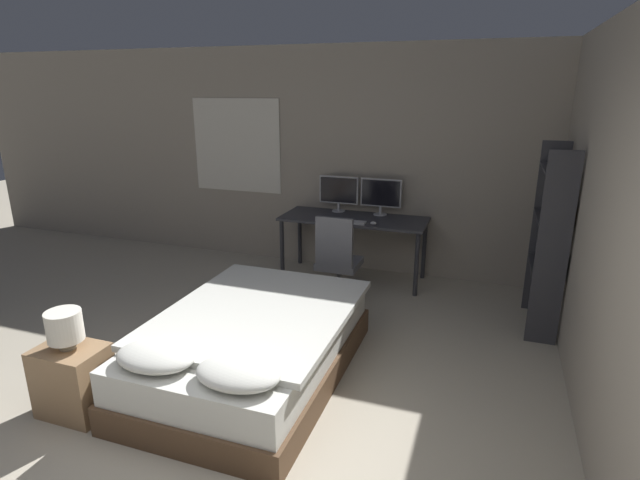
% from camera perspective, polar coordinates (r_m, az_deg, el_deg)
% --- Properties ---
extents(wall_back, '(12.00, 0.08, 2.70)m').
position_cam_1_polar(wall_back, '(6.11, 5.27, 8.88)').
color(wall_back, '#9E9384').
rests_on(wall_back, ground_plane).
extents(wall_side_right, '(0.06, 12.00, 2.70)m').
position_cam_1_polar(wall_side_right, '(3.40, 30.80, -0.26)').
color(wall_side_right, '#9E9384').
rests_on(wall_side_right, ground_plane).
extents(bed, '(1.40, 2.07, 0.60)m').
position_cam_1_polar(bed, '(4.05, -7.75, -11.92)').
color(bed, brown).
rests_on(bed, ground_plane).
extents(nightstand, '(0.47, 0.34, 0.51)m').
position_cam_1_polar(nightstand, '(4.02, -26.34, -14.19)').
color(nightstand, '#997551').
rests_on(nightstand, ground_plane).
extents(bedside_lamp, '(0.24, 0.24, 0.28)m').
position_cam_1_polar(bedside_lamp, '(3.83, -27.18, -8.76)').
color(bedside_lamp, gray).
rests_on(bedside_lamp, nightstand).
extents(desk, '(1.70, 0.67, 0.75)m').
position_cam_1_polar(desk, '(5.87, 3.87, 1.80)').
color(desk, '#38383D').
rests_on(desk, ground_plane).
extents(monitor_left, '(0.49, 0.16, 0.43)m').
position_cam_1_polar(monitor_left, '(6.08, 2.15, 5.57)').
color(monitor_left, '#B7B7BC').
rests_on(monitor_left, desk).
extents(monitor_right, '(0.49, 0.16, 0.43)m').
position_cam_1_polar(monitor_right, '(5.95, 6.97, 5.19)').
color(monitor_right, '#B7B7BC').
rests_on(monitor_right, desk).
extents(keyboard, '(0.40, 0.13, 0.02)m').
position_cam_1_polar(keyboard, '(5.63, 3.25, 2.10)').
color(keyboard, '#B7B7BC').
rests_on(keyboard, desk).
extents(computer_mouse, '(0.07, 0.05, 0.04)m').
position_cam_1_polar(computer_mouse, '(5.56, 6.12, 1.92)').
color(computer_mouse, '#B7B7BC').
rests_on(computer_mouse, desk).
extents(office_chair, '(0.52, 0.52, 0.98)m').
position_cam_1_polar(office_chair, '(5.24, 2.04, -3.42)').
color(office_chair, black).
rests_on(office_chair, ground_plane).
extents(bookshelf, '(0.27, 0.77, 1.74)m').
position_cam_1_polar(bookshelf, '(4.96, 24.89, 0.85)').
color(bookshelf, '#333338').
rests_on(bookshelf, ground_plane).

